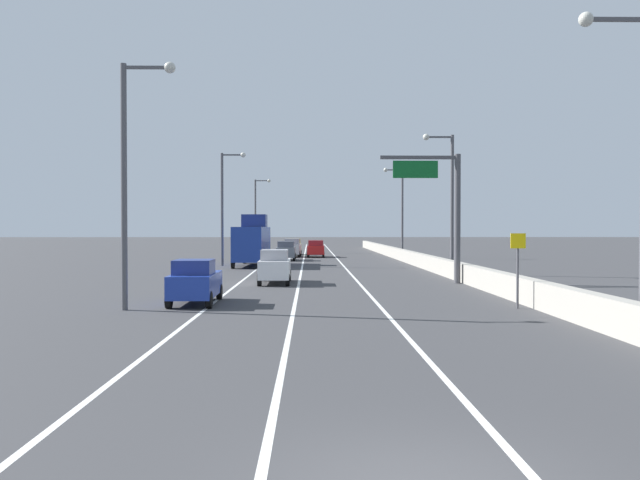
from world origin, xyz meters
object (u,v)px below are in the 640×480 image
(lamp_post_right_second, at_px, (448,194))
(car_red_2, at_px, (316,249))
(lamp_post_right_near, at_px, (636,149))
(car_yellow_5, at_px, (293,247))
(car_blue_1, at_px, (195,282))
(car_silver_3, at_px, (292,248))
(lamp_post_left_near, at_px, (131,167))
(lamp_post_left_mid, at_px, (225,200))
(speed_advisory_sign, at_px, (518,264))
(box_truck, at_px, (252,242))
(car_gray_4, at_px, (286,251))
(overhead_sign_gantry, at_px, (445,202))
(car_white_0, at_px, (275,266))
(lamp_post_right_third, at_px, (400,206))
(lamp_post_left_far, at_px, (257,210))

(lamp_post_right_second, bearing_deg, car_red_2, 108.04)
(lamp_post_right_near, height_order, car_yellow_5, lamp_post_right_near)
(car_blue_1, height_order, car_silver_3, car_silver_3)
(lamp_post_left_near, relative_size, lamp_post_left_mid, 1.00)
(car_red_2, xyz_separation_m, car_silver_3, (-2.60, 0.52, 0.07))
(speed_advisory_sign, xyz_separation_m, box_truck, (-13.17, 29.40, 0.26))
(lamp_post_left_mid, height_order, car_gray_4, lamp_post_left_mid)
(lamp_post_right_second, height_order, lamp_post_left_mid, same)
(lamp_post_right_near, bearing_deg, overhead_sign_gantry, 96.19)
(lamp_post_left_mid, relative_size, car_gray_4, 2.20)
(lamp_post_right_second, distance_m, car_yellow_5, 35.87)
(lamp_post_right_near, bearing_deg, car_red_2, 99.95)
(overhead_sign_gantry, xyz_separation_m, car_red_2, (-7.17, 33.97, -3.79))
(car_silver_3, bearing_deg, box_truck, -99.92)
(car_white_0, bearing_deg, lamp_post_right_third, 69.72)
(overhead_sign_gantry, height_order, car_yellow_5, overhead_sign_gantry)
(car_red_2, relative_size, box_truck, 0.48)
(lamp_post_right_second, bearing_deg, lamp_post_left_near, -131.15)
(car_gray_4, bearing_deg, car_red_2, 67.28)
(lamp_post_right_near, relative_size, lamp_post_left_far, 1.00)
(lamp_post_right_near, height_order, car_silver_3, lamp_post_right_near)
(car_silver_3, relative_size, car_yellow_5, 1.00)
(car_white_0, xyz_separation_m, box_truck, (-2.87, 17.54, 1.04))
(lamp_post_right_third, xyz_separation_m, lamp_post_left_near, (-16.63, -43.70, 0.00))
(overhead_sign_gantry, bearing_deg, speed_advisory_sign, -87.85)
(speed_advisory_sign, xyz_separation_m, car_yellow_5, (-10.27, 52.28, -0.79))
(lamp_post_right_second, distance_m, car_gray_4, 23.66)
(speed_advisory_sign, xyz_separation_m, car_gray_4, (-10.63, 38.55, -0.81))
(speed_advisory_sign, relative_size, lamp_post_left_mid, 0.31)
(overhead_sign_gantry, relative_size, car_white_0, 1.62)
(car_yellow_5, bearing_deg, lamp_post_left_near, -95.42)
(overhead_sign_gantry, relative_size, speed_advisory_sign, 2.50)
(overhead_sign_gantry, bearing_deg, box_truck, 125.86)
(lamp_post_left_far, xyz_separation_m, car_yellow_5, (4.91, -7.12, -4.61))
(car_blue_1, xyz_separation_m, car_yellow_5, (2.85, 50.48, 0.03))
(car_white_0, distance_m, box_truck, 17.80)
(lamp_post_left_far, relative_size, car_silver_3, 2.28)
(lamp_post_right_third, bearing_deg, lamp_post_right_second, -90.36)
(lamp_post_right_near, relative_size, car_gray_4, 2.20)
(lamp_post_right_third, relative_size, box_truck, 1.09)
(lamp_post_right_third, xyz_separation_m, car_gray_4, (-12.01, -4.91, -4.62))
(car_gray_4, distance_m, car_yellow_5, 13.73)
(car_blue_1, xyz_separation_m, car_gray_4, (2.49, 36.75, 0.01))
(lamp_post_left_near, bearing_deg, lamp_post_right_near, -19.70)
(lamp_post_right_near, distance_m, lamp_post_left_far, 67.72)
(car_white_0, bearing_deg, car_silver_3, 89.87)
(car_gray_4, bearing_deg, speed_advisory_sign, -74.58)
(car_yellow_5, bearing_deg, lamp_post_left_far, 124.56)
(car_blue_1, height_order, car_gray_4, car_gray_4)
(box_truck, bearing_deg, lamp_post_left_mid, 175.50)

